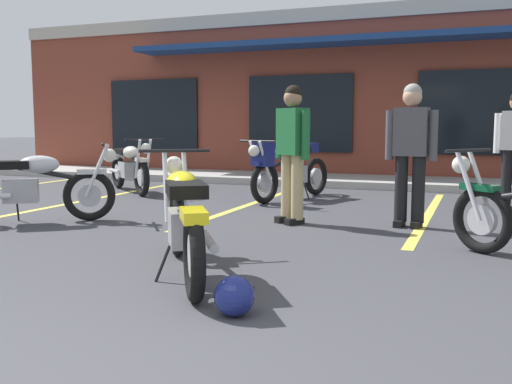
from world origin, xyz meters
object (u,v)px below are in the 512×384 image
object	(u,v)px
motorcycle_red_sportbike	(288,167)
helmet_on_pavement	(235,296)
motorcycle_green_cafe_racer	(30,186)
motorcycle_foreground_classic	(184,218)
person_in_black_shirt	(292,146)
person_in_shorts_foreground	(411,146)
motorcycle_black_cruiser	(129,167)

from	to	relation	value
motorcycle_red_sportbike	helmet_on_pavement	xyz separation A→B (m)	(1.46, -5.56, -0.40)
motorcycle_green_cafe_racer	motorcycle_foreground_classic	bearing A→B (deg)	-27.32
motorcycle_foreground_classic	motorcycle_red_sportbike	size ratio (longest dim) A/B	0.90
person_in_black_shirt	person_in_shorts_foreground	distance (m)	1.39
motorcycle_green_cafe_racer	motorcycle_black_cruiser	bearing A→B (deg)	102.35
motorcycle_foreground_classic	motorcycle_green_cafe_racer	xyz separation A→B (m)	(-2.93, 1.52, 0.00)
motorcycle_foreground_classic	motorcycle_red_sportbike	bearing A→B (deg)	98.14
motorcycle_black_cruiser	helmet_on_pavement	xyz separation A→B (m)	(4.42, -5.55, -0.33)
motorcycle_red_sportbike	person_in_shorts_foreground	bearing A→B (deg)	-41.30
person_in_shorts_foreground	person_in_black_shirt	bearing A→B (deg)	-169.57
motorcycle_black_cruiser	person_in_black_shirt	bearing A→B (deg)	-29.45
motorcycle_black_cruiser	person_in_shorts_foreground	xyz separation A→B (m)	(5.07, -1.84, 0.49)
motorcycle_foreground_classic	person_in_shorts_foreground	xyz separation A→B (m)	(1.43, 2.91, 0.49)
person_in_shorts_foreground	helmet_on_pavement	world-z (taller)	person_in_shorts_foreground
motorcycle_black_cruiser	motorcycle_green_cafe_racer	distance (m)	3.31
motorcycle_black_cruiser	person_in_shorts_foreground	size ratio (longest dim) A/B	1.04
motorcycle_foreground_classic	person_in_black_shirt	distance (m)	2.71
motorcycle_black_cruiser	person_in_black_shirt	size ratio (longest dim) A/B	1.04
motorcycle_red_sportbike	person_in_black_shirt	size ratio (longest dim) A/B	1.22
person_in_shorts_foreground	helmet_on_pavement	bearing A→B (deg)	-99.92
motorcycle_red_sportbike	motorcycle_black_cruiser	xyz separation A→B (m)	(-2.96, -0.01, -0.07)
motorcycle_red_sportbike	person_in_shorts_foreground	size ratio (longest dim) A/B	1.22
helmet_on_pavement	motorcycle_green_cafe_racer	bearing A→B (deg)	148.12
motorcycle_black_cruiser	person_in_shorts_foreground	bearing A→B (deg)	-19.94
motorcycle_black_cruiser	motorcycle_green_cafe_racer	world-z (taller)	same
motorcycle_black_cruiser	helmet_on_pavement	distance (m)	7.10
person_in_black_shirt	helmet_on_pavement	xyz separation A→B (m)	(0.72, -3.46, -0.82)
motorcycle_red_sportbike	helmet_on_pavement	bearing A→B (deg)	-75.28
motorcycle_foreground_classic	motorcycle_black_cruiser	bearing A→B (deg)	127.47
motorcycle_foreground_classic	motorcycle_green_cafe_racer	size ratio (longest dim) A/B	1.02
person_in_black_shirt	person_in_shorts_foreground	world-z (taller)	same
person_in_shorts_foreground	motorcycle_red_sportbike	bearing A→B (deg)	138.70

